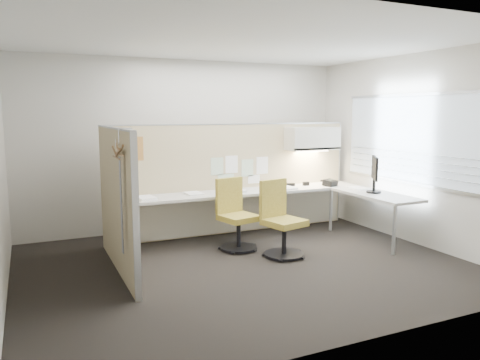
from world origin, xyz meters
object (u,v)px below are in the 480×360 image
chair_left (235,217)px  chair_right (280,221)px  desk (268,199)px  phone (330,183)px  monitor (374,172)px

chair_left → chair_right: (0.42, -0.55, 0.01)m
desk → chair_left: (-0.74, -0.40, -0.14)m
chair_right → phone: (1.47, 0.95, 0.31)m
monitor → phone: monitor is taller
chair_left → phone: (1.90, 0.39, 0.32)m
desk → monitor: monitor is taller
monitor → chair_right: bearing=127.3°
monitor → phone: size_ratio=2.11×
chair_right → phone: bearing=18.6°
chair_right → monitor: (1.68, 0.11, 0.57)m
monitor → phone: 0.90m
monitor → desk: bearing=92.0°
desk → monitor: 1.67m
desk → monitor: size_ratio=7.25×
chair_left → phone: bearing=-1.5°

